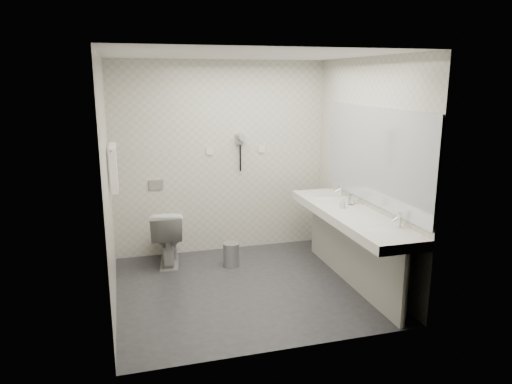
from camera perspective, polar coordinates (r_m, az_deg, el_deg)
name	(u,v)px	position (r m, az deg, el deg)	size (l,w,h in m)	color
floor	(247,287)	(5.45, -1.11, -11.26)	(2.80, 2.80, 0.00)	#27272B
ceiling	(246,54)	(4.96, -1.24, 16.02)	(2.80, 2.80, 0.00)	silver
wall_back	(221,158)	(6.30, -4.18, 4.02)	(2.80, 2.80, 0.00)	beige
wall_front	(287,209)	(3.85, 3.75, -2.06)	(2.80, 2.80, 0.00)	beige
wall_left	(108,186)	(4.90, -17.21, 0.74)	(2.60, 2.60, 0.00)	beige
wall_right	(366,171)	(5.57, 12.91, 2.47)	(2.60, 2.60, 0.00)	beige
vanity_counter	(350,216)	(5.38, 11.10, -2.77)	(0.55, 2.20, 0.10)	silver
vanity_panel	(350,252)	(5.52, 11.13, -6.99)	(0.03, 2.15, 0.75)	#989890
vanity_post_near	(405,290)	(4.70, 17.27, -11.05)	(0.06, 0.06, 0.75)	silver
vanity_post_far	(316,225)	(6.42, 7.20, -3.91)	(0.06, 0.06, 0.75)	silver
mirror	(375,156)	(5.36, 13.90, 4.17)	(0.02, 2.20, 1.05)	#B2BCC6
basin_near	(381,230)	(4.82, 14.59, -4.40)	(0.40, 0.31, 0.05)	silver
basin_far	(326,199)	(5.93, 8.30, -0.78)	(0.40, 0.31, 0.05)	silver
faucet_near	(399,220)	(4.90, 16.63, -3.17)	(0.04, 0.04, 0.15)	silver
faucet_far	(341,190)	(5.99, 10.03, 0.18)	(0.04, 0.04, 0.15)	silver
soap_bottle_a	(343,203)	(5.46, 10.24, -1.34)	(0.05, 0.05, 0.11)	beige
glass_left	(351,199)	(5.63, 11.23, -0.87)	(0.07, 0.07, 0.12)	silver
glass_right	(354,199)	(5.70, 11.53, -0.85)	(0.05, 0.05, 0.10)	silver
toilet	(168,236)	(6.10, -10.43, -5.20)	(0.39, 0.69, 0.70)	silver
flush_plate	(156,185)	(6.23, -11.78, 0.85)	(0.18, 0.02, 0.12)	#B2B5BA
pedal_bin	(231,255)	(5.99, -2.98, -7.49)	(0.20, 0.20, 0.28)	#B2B5BA
bin_lid	(231,244)	(5.94, -3.00, -6.16)	(0.20, 0.20, 0.01)	#B2B5BA
towel_rail	(111,147)	(5.39, -16.81, 5.12)	(0.02, 0.02, 0.62)	silver
towel_near	(114,170)	(5.29, -16.55, 2.56)	(0.07, 0.24, 0.48)	white
towel_far	(114,165)	(5.56, -16.54, 3.08)	(0.07, 0.24, 0.48)	white
dryer_cradle	(240,139)	(6.29, -1.92, 6.33)	(0.10, 0.04, 0.14)	gray
dryer_barrel	(241,137)	(6.22, -1.77, 6.53)	(0.08, 0.08, 0.14)	gray
dryer_cord	(240,158)	(6.31, -1.87, 4.06)	(0.02, 0.02, 0.35)	black
switch_plate_a	(210,151)	(6.25, -5.53, 4.83)	(0.09, 0.02, 0.09)	silver
switch_plate_b	(262,149)	(6.41, 0.66, 5.11)	(0.09, 0.02, 0.09)	silver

